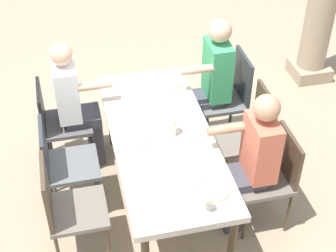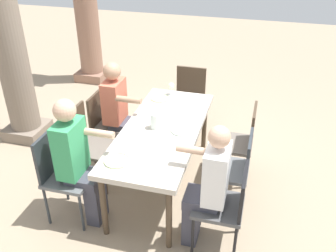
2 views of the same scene
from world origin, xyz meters
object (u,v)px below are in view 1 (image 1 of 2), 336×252
(diner_man_white, at_px, (211,81))
(plate_1, at_px, (135,139))
(wine_glass_2, at_px, (207,199))
(chair_mid_north, at_px, (250,131))
(chair_west_north, at_px, (230,93))
(dining_table, at_px, (162,143))
(chair_mid_south, at_px, (62,162))
(chair_east_north, at_px, (271,173))
(diner_woman_green, at_px, (251,160))
(plate_2, at_px, (213,191))
(plate_0, at_px, (170,84))
(diner_guest_third, at_px, (76,103))
(chair_east_south, at_px, (66,206))
(water_pitcher, at_px, (170,127))
(chair_west_south, at_px, (58,120))

(diner_man_white, distance_m, plate_1, 1.11)
(wine_glass_2, bearing_deg, diner_man_white, 162.08)
(plate_1, bearing_deg, chair_mid_north, 97.89)
(chair_west_north, distance_m, wine_glass_2, 1.75)
(dining_table, relative_size, chair_mid_south, 2.19)
(chair_mid_north, relative_size, chair_east_north, 1.06)
(diner_woman_green, bearing_deg, chair_mid_north, 159.13)
(chair_mid_north, height_order, diner_woman_green, diner_woman_green)
(chair_east_north, xyz_separation_m, plate_1, (-0.37, -1.04, 0.25))
(chair_east_north, xyz_separation_m, plate_2, (0.31, -0.60, 0.25))
(chair_mid_south, height_order, diner_man_white, diner_man_white)
(plate_0, relative_size, plate_1, 0.98)
(dining_table, bearing_deg, chair_west_north, 131.23)
(diner_woman_green, bearing_deg, plate_0, -159.48)
(plate_2, bearing_deg, diner_man_white, 163.85)
(diner_guest_third, xyz_separation_m, plate_1, (0.72, 0.41, 0.08))
(chair_east_north, xyz_separation_m, plate_0, (-1.07, -0.59, 0.25))
(chair_mid_north, xyz_separation_m, chair_mid_south, (0.00, -1.64, -0.02))
(plate_1, bearing_deg, chair_east_north, 70.46)
(chair_mid_north, height_order, plate_1, chair_mid_north)
(chair_east_south, height_order, diner_woman_green, diner_woman_green)
(plate_0, height_order, plate_2, same)
(chair_east_south, relative_size, water_pitcher, 5.46)
(plate_1, relative_size, wine_glass_2, 1.55)
(dining_table, xyz_separation_m, chair_mid_north, (-0.15, 0.82, -0.15))
(diner_man_white, relative_size, water_pitcher, 7.87)
(chair_mid_north, height_order, diner_guest_third, diner_guest_third)
(chair_mid_north, xyz_separation_m, wine_glass_2, (0.99, -0.71, 0.33))
(chair_west_south, relative_size, plate_1, 3.54)
(dining_table, height_order, chair_mid_north, chair_mid_north)
(plate_0, distance_m, wine_glass_2, 1.55)
(chair_mid_north, xyz_separation_m, chair_east_south, (0.52, -1.65, -0.00))
(chair_mid_north, bearing_deg, diner_woman_green, -20.87)
(diner_woman_green, xyz_separation_m, diner_guest_third, (-1.08, -1.26, -0.01))
(chair_mid_north, distance_m, plate_1, 1.08)
(chair_east_south, bearing_deg, dining_table, 114.04)
(chair_mid_south, bearing_deg, plate_2, 51.44)
(chair_mid_south, height_order, diner_guest_third, diner_guest_third)
(chair_west_north, height_order, water_pitcher, chair_west_north)
(dining_table, distance_m, wine_glass_2, 0.87)
(chair_west_north, height_order, diner_woman_green, diner_woman_green)
(chair_east_south, relative_size, plate_0, 3.87)
(chair_east_north, bearing_deg, diner_woman_green, -90.90)
(diner_man_white, bearing_deg, chair_east_north, 10.18)
(water_pitcher, bearing_deg, chair_east_south, -66.94)
(water_pitcher, bearing_deg, diner_man_white, 141.84)
(plate_1, bearing_deg, chair_west_north, 124.43)
(chair_mid_south, relative_size, diner_man_white, 0.65)
(plate_2, bearing_deg, chair_east_north, 117.38)
(chair_mid_north, relative_size, diner_woman_green, 0.72)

